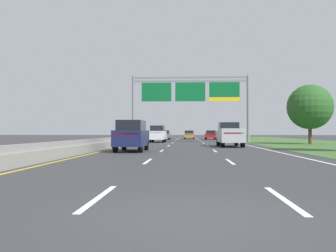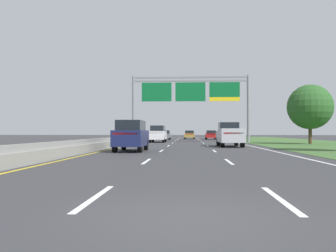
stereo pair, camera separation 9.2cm
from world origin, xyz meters
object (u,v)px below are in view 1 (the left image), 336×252
object	(u,v)px
overhead_sign_gantry	(190,95)
pickup_truck_silver	(230,135)
car_red_right_lane_sedan	(210,135)
car_white_left_lane_suv	(158,134)
roadside_tree_mid	(310,107)
car_navy_left_lane_suv	(132,135)
car_grey_left_lane_sedan	(165,135)
car_gold_centre_lane_sedan	(189,135)

from	to	relation	value
overhead_sign_gantry	pickup_truck_silver	bearing A→B (deg)	-75.55
car_red_right_lane_sedan	car_white_left_lane_suv	size ratio (longest dim) A/B	0.93
pickup_truck_silver	roadside_tree_mid	xyz separation A→B (m)	(9.37, 6.76, 2.94)
overhead_sign_gantry	car_navy_left_lane_suv	distance (m)	22.52
car_navy_left_lane_suv	car_grey_left_lane_sedan	bearing A→B (deg)	0.29
car_white_left_lane_suv	car_navy_left_lane_suv	distance (m)	20.89
roadside_tree_mid	car_white_left_lane_suv	bearing A→B (deg)	160.62
overhead_sign_gantry	car_navy_left_lane_suv	size ratio (longest dim) A/B	3.20
pickup_truck_silver	car_red_right_lane_sedan	size ratio (longest dim) A/B	1.23
car_navy_left_lane_suv	roadside_tree_mid	size ratio (longest dim) A/B	0.73
car_grey_left_lane_sedan	roadside_tree_mid	bearing A→B (deg)	-142.27
pickup_truck_silver	car_grey_left_lane_sedan	bearing A→B (deg)	14.39
overhead_sign_gantry	roadside_tree_mid	bearing A→B (deg)	-27.31
car_navy_left_lane_suv	car_gold_centre_lane_sedan	size ratio (longest dim) A/B	1.07
overhead_sign_gantry	car_red_right_lane_sedan	bearing A→B (deg)	77.62
car_white_left_lane_suv	roadside_tree_mid	bearing A→B (deg)	-108.80
car_navy_left_lane_suv	car_gold_centre_lane_sedan	bearing A→B (deg)	-5.41
overhead_sign_gantry	car_white_left_lane_suv	bearing A→B (deg)	-170.82
pickup_truck_silver	car_gold_centre_lane_sedan	bearing A→B (deg)	5.21
car_red_right_lane_sedan	roadside_tree_mid	size ratio (longest dim) A/B	0.68
car_navy_left_lane_suv	pickup_truck_silver	bearing A→B (deg)	-42.77
pickup_truck_silver	roadside_tree_mid	size ratio (longest dim) A/B	0.84
pickup_truck_silver	car_grey_left_lane_sedan	world-z (taller)	pickup_truck_silver
overhead_sign_gantry	car_grey_left_lane_sedan	distance (m)	16.52
overhead_sign_gantry	pickup_truck_silver	world-z (taller)	overhead_sign_gantry
overhead_sign_gantry	car_red_right_lane_sedan	distance (m)	17.69
car_navy_left_lane_suv	car_grey_left_lane_sedan	world-z (taller)	car_navy_left_lane_suv
overhead_sign_gantry	car_navy_left_lane_suv	world-z (taller)	overhead_sign_gantry
overhead_sign_gantry	car_navy_left_lane_suv	xyz separation A→B (m)	(-4.17, -21.56, -4.99)
pickup_truck_silver	car_navy_left_lane_suv	distance (m)	11.18
car_navy_left_lane_suv	roadside_tree_mid	bearing A→B (deg)	-48.49
car_red_right_lane_sedan	car_white_left_lane_suv	bearing A→B (deg)	155.62
overhead_sign_gantry	car_red_right_lane_sedan	xyz separation A→B (m)	(3.62, 16.49, -5.27)
car_gold_centre_lane_sedan	car_grey_left_lane_sedan	size ratio (longest dim) A/B	1.00
car_white_left_lane_suv	roadside_tree_mid	distance (m)	18.18
car_navy_left_lane_suv	car_grey_left_lane_sedan	xyz separation A→B (m)	(-0.06, 36.63, -0.28)
car_gold_centre_lane_sedan	car_grey_left_lane_sedan	bearing A→B (deg)	142.26
overhead_sign_gantry	car_grey_left_lane_sedan	bearing A→B (deg)	105.70
overhead_sign_gantry	car_grey_left_lane_sedan	world-z (taller)	overhead_sign_gantry
car_gold_centre_lane_sedan	overhead_sign_gantry	bearing A→B (deg)	-179.48
overhead_sign_gantry	roadside_tree_mid	world-z (taller)	overhead_sign_gantry
car_white_left_lane_suv	car_navy_left_lane_suv	world-z (taller)	same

